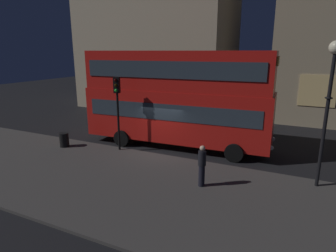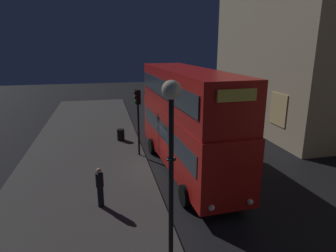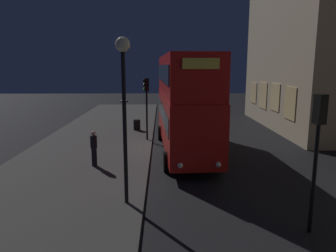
% 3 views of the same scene
% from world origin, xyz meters
% --- Properties ---
extents(ground_plane, '(80.00, 80.00, 0.00)m').
position_xyz_m(ground_plane, '(0.00, 0.00, 0.00)').
color(ground_plane, black).
extents(sidewalk_slab, '(44.00, 7.35, 0.12)m').
position_xyz_m(sidewalk_slab, '(0.00, -4.32, 0.06)').
color(sidewalk_slab, '#423F3D').
rests_on(sidewalk_slab, ground).
extents(building_with_clock, '(14.42, 8.71, 18.02)m').
position_xyz_m(building_with_clock, '(-6.77, 12.89, 9.01)').
color(building_with_clock, tan).
rests_on(building_with_clock, ground).
extents(double_decker_bus, '(11.03, 3.23, 5.56)m').
position_xyz_m(double_decker_bus, '(0.31, 1.32, 3.09)').
color(double_decker_bus, red).
rests_on(double_decker_bus, ground).
extents(traffic_light_near_kerb, '(0.38, 0.39, 4.07)m').
position_xyz_m(traffic_light_near_kerb, '(-2.16, -1.00, 3.04)').
color(traffic_light_near_kerb, black).
rests_on(traffic_light_near_kerb, sidewalk_slab).
extents(street_lamp, '(0.50, 0.50, 5.80)m').
position_xyz_m(street_lamp, '(7.83, -1.27, 4.34)').
color(street_lamp, black).
rests_on(street_lamp, sidewalk_slab).
extents(pedestrian, '(0.32, 0.32, 1.75)m').
position_xyz_m(pedestrian, '(3.51, -3.32, 1.03)').
color(pedestrian, black).
rests_on(pedestrian, sidewalk_slab).
extents(litter_bin, '(0.53, 0.53, 0.81)m').
position_xyz_m(litter_bin, '(-5.38, -1.91, 0.53)').
color(litter_bin, black).
rests_on(litter_bin, sidewalk_slab).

